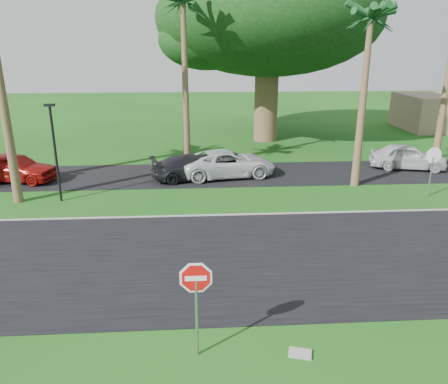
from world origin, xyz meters
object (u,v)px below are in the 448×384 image
car_minivan (228,164)px  car_pickup (408,157)px  stop_sign_near (196,290)px  car_red (15,168)px  car_dark (193,168)px  stop_sign_far (433,162)px

car_minivan → car_pickup: (10.96, 0.92, -0.00)m
stop_sign_near → car_red: (-9.90, 14.92, -1.00)m
car_dark → car_pickup: 12.99m
stop_sign_far → car_red: stop_sign_far is taller
car_red → car_minivan: size_ratio=0.85×
car_red → car_dark: (9.76, -0.24, -0.10)m
car_dark → stop_sign_near: bearing=167.4°
stop_sign_near → car_minivan: 15.25m
stop_sign_far → car_dark: bearing=-17.5°
car_pickup → car_minivan: bearing=108.6°
car_red → car_pickup: car_red is taller
stop_sign_far → car_red: bearing=-10.4°
car_minivan → car_pickup: size_ratio=1.23×
stop_sign_far → car_red: (-21.40, 3.92, -1.00)m
car_red → car_minivan: (11.72, 0.18, -0.03)m
car_pickup → stop_sign_near: bearing=155.2°
stop_sign_near → car_red: bearing=123.6°
stop_sign_near → car_red: stop_sign_near is taller
car_minivan → car_pickup: bearing=-94.5°
car_dark → car_minivan: 2.01m
car_dark → car_pickup: bearing=-97.2°
stop_sign_near → car_dark: bearing=90.5°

